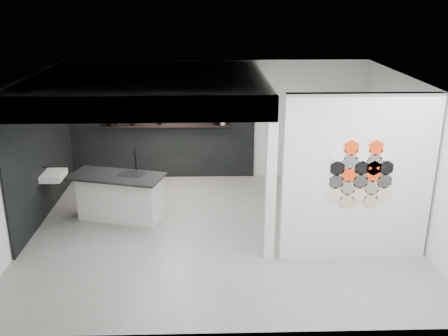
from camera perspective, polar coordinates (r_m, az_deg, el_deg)
floor at (r=9.48m, az=-0.56°, el=-7.21°), size 7.00×6.00×0.01m
partition_panel at (r=8.35m, az=15.02°, el=-1.20°), size 2.45×0.15×2.80m
bay_clad_back at (r=11.91m, az=-7.15°, el=4.32°), size 4.40×0.04×2.35m
bay_clad_left at (r=10.50m, az=-20.00°, el=1.21°), size 0.04×4.00×2.35m
bulkhead at (r=9.69m, az=-8.53°, el=9.14°), size 4.40×4.00×0.40m
corner_column at (r=8.14m, az=5.35°, el=-2.82°), size 0.16×0.16×2.35m
fascia_beam at (r=7.83m, az=-10.10°, el=6.62°), size 4.40×0.16×0.40m
wall_basin at (r=10.35m, az=-18.91°, el=-0.83°), size 0.40×0.60×0.12m
display_shelf at (r=11.76m, az=-6.73°, el=4.78°), size 3.00×0.15×0.04m
kitchen_island at (r=9.99m, az=-11.82°, el=-3.13°), size 1.93×1.23×1.43m
stockpot at (r=11.91m, az=-12.70°, el=5.12°), size 0.25×0.25×0.16m
kettle at (r=11.69m, az=-0.95°, el=5.32°), size 0.22×0.22×0.16m
glass_bowl at (r=11.70m, az=-0.12°, el=5.17°), size 0.13×0.13×0.09m
glass_vase at (r=11.70m, az=-0.12°, el=5.30°), size 0.14×0.14×0.15m
bottle_dark at (r=11.75m, az=-7.32°, el=5.24°), size 0.08×0.08×0.16m
utensil_cup at (r=11.83m, az=-10.36°, el=5.06°), size 0.11×0.11×0.11m
hex_tile_cluster at (r=8.24m, az=15.47°, el=-0.72°), size 1.04×0.02×1.16m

